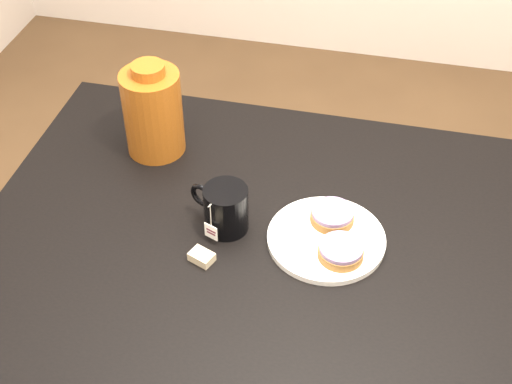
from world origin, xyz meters
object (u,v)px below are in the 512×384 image
mug (225,208)px  bagel_package (153,111)px  teabag_pouch (202,257)px  bagel_front (341,251)px  table (326,283)px  bagel_back (332,215)px  plate (326,238)px

mug → bagel_package: (-0.21, 0.21, 0.05)m
teabag_pouch → bagel_package: bagel_package is taller
bagel_front → mug: size_ratio=0.79×
table → mug: size_ratio=10.06×
bagel_back → bagel_front: 0.10m
table → mug: bearing=171.9°
table → bagel_front: (0.02, -0.01, 0.11)m
table → plate: plate is taller
plate → bagel_front: 0.06m
plate → teabag_pouch: teabag_pouch is taller
bagel_front → mug: mug is taller
mug → bagel_package: bagel_package is taller
mug → bagel_back: bearing=36.1°
bagel_back → teabag_pouch: size_ratio=2.23×
table → bagel_package: size_ratio=6.45×
bagel_front → mug: bearing=170.3°
mug → teabag_pouch: size_ratio=3.09×
mug → teabag_pouch: 0.11m
bagel_front → bagel_package: (-0.45, 0.25, 0.07)m
mug → bagel_package: 0.30m
plate → mug: 0.21m
bagel_package → bagel_back: bearing=-20.3°
bagel_back → mug: 0.21m
bagel_back → bagel_front: same height
bagel_package → teabag_pouch: bearing=-57.6°
bagel_back → mug: mug is taller
teabag_pouch → bagel_package: size_ratio=0.21×
bagel_back → teabag_pouch: (-0.23, -0.15, -0.02)m
bagel_package → mug: bearing=-44.0°
plate → mug: mug is taller
plate → teabag_pouch: size_ratio=5.12×
mug → plate: bearing=23.1°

